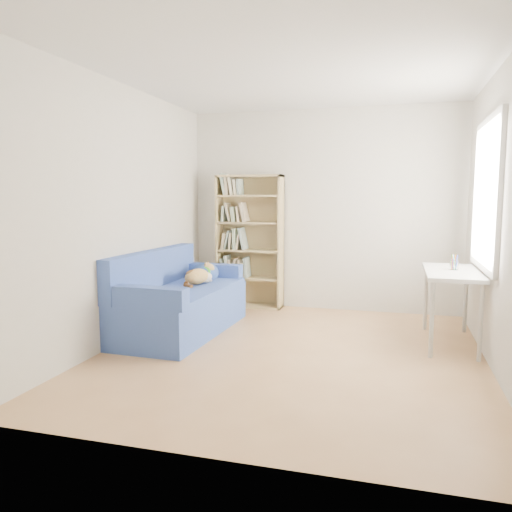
{
  "coord_description": "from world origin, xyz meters",
  "views": [
    {
      "loc": [
        0.93,
        -4.5,
        1.48
      ],
      "look_at": [
        -0.5,
        0.56,
        0.85
      ],
      "focal_mm": 35.0,
      "sensor_mm": 36.0,
      "label": 1
    }
  ],
  "objects": [
    {
      "name": "ground",
      "position": [
        0.0,
        0.0,
        0.0
      ],
      "size": [
        4.0,
        4.0,
        0.0
      ],
      "primitive_type": "plane",
      "color": "#AD7D4E",
      "rests_on": "ground"
    },
    {
      "name": "pen_cup",
      "position": [
        1.5,
        0.79,
        0.81
      ],
      "size": [
        0.08,
        0.08,
        0.16
      ],
      "color": "white",
      "rests_on": "desk"
    },
    {
      "name": "sofa",
      "position": [
        -1.34,
        0.43,
        0.34
      ],
      "size": [
        0.93,
        1.84,
        0.89
      ],
      "rotation": [
        0.0,
        0.0,
        -0.04
      ],
      "color": "navy",
      "rests_on": "ground"
    },
    {
      "name": "bookshelf",
      "position": [
        -0.95,
        1.85,
        0.81
      ],
      "size": [
        0.88,
        0.27,
        1.76
      ],
      "color": "tan",
      "rests_on": "ground"
    },
    {
      "name": "desk",
      "position": [
        1.47,
        0.74,
        0.67
      ],
      "size": [
        0.51,
        1.12,
        0.75
      ],
      "color": "white",
      "rests_on": "ground"
    },
    {
      "name": "room_shell",
      "position": [
        0.1,
        0.03,
        1.64
      ],
      "size": [
        3.54,
        4.04,
        2.62
      ],
      "color": "silver",
      "rests_on": "ground"
    }
  ]
}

